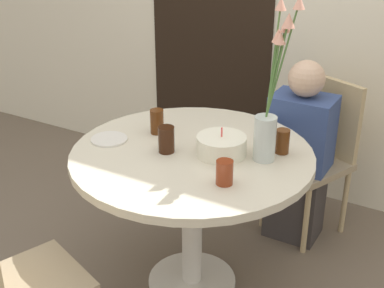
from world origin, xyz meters
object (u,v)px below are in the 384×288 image
object	(u,v)px
chair_far_back	(318,148)
flower_vase	(271,105)
drink_glass_0	(157,121)
side_plate	(109,139)
birthday_cake	(221,145)
person_guest	(299,158)
drink_glass_3	(225,172)
drink_glass_2	(282,141)
drink_glass_1	(166,139)
chair_left_flank	(11,276)

from	to	relation	value
chair_far_back	flower_vase	world-z (taller)	flower_vase
drink_glass_0	side_plate	bearing A→B (deg)	-129.55
birthday_cake	person_guest	bearing A→B (deg)	75.60
drink_glass_0	drink_glass_3	size ratio (longest dim) A/B	1.18
birthday_cake	drink_glass_2	bearing A→B (deg)	33.27
side_plate	drink_glass_0	bearing A→B (deg)	50.45
flower_vase	side_plate	size ratio (longest dim) A/B	4.07
drink_glass_1	person_guest	bearing A→B (deg)	62.04
chair_left_flank	drink_glass_3	bearing A→B (deg)	-111.01
drink_glass_3	person_guest	size ratio (longest dim) A/B	0.10
chair_far_back	drink_glass_3	bearing A→B (deg)	-72.05
chair_left_flank	drink_glass_3	size ratio (longest dim) A/B	8.71
chair_left_flank	drink_glass_3	world-z (taller)	chair_left_flank
drink_glass_2	drink_glass_3	world-z (taller)	drink_glass_2
chair_far_back	birthday_cake	world-z (taller)	chair_far_back
chair_far_back	flower_vase	xyz separation A→B (m)	(-0.03, -0.74, 0.52)
birthday_cake	side_plate	size ratio (longest dim) A/B	1.29
drink_glass_1	drink_glass_2	distance (m)	0.54
flower_vase	chair_left_flank	bearing A→B (deg)	-123.76
chair_left_flank	drink_glass_0	size ratio (longest dim) A/B	7.39
chair_far_back	person_guest	distance (m)	0.16
person_guest	drink_glass_1	bearing A→B (deg)	-117.96
drink_glass_0	person_guest	xyz separation A→B (m)	(0.56, 0.60, -0.33)
drink_glass_0	drink_glass_3	distance (m)	0.61
side_plate	chair_left_flank	bearing A→B (deg)	-82.78
person_guest	chair_left_flank	bearing A→B (deg)	-111.57
side_plate	drink_glass_1	bearing A→B (deg)	5.60
flower_vase	person_guest	world-z (taller)	flower_vase
chair_far_back	drink_glass_3	world-z (taller)	chair_far_back
drink_glass_2	drink_glass_3	xyz separation A→B (m)	(-0.10, -0.40, -0.00)
drink_glass_1	drink_glass_2	world-z (taller)	drink_glass_1
person_guest	drink_glass_0	bearing A→B (deg)	-132.98
chair_left_flank	side_plate	world-z (taller)	chair_left_flank
person_guest	flower_vase	bearing A→B (deg)	-86.84
birthday_cake	drink_glass_0	world-z (taller)	birthday_cake
birthday_cake	drink_glass_2	xyz separation A→B (m)	(0.24, 0.16, 0.01)
chair_left_flank	drink_glass_0	world-z (taller)	chair_left_flank
flower_vase	person_guest	bearing A→B (deg)	93.16
birthday_cake	drink_glass_2	size ratio (longest dim) A/B	2.00
side_plate	drink_glass_1	world-z (taller)	drink_glass_1
drink_glass_1	drink_glass_3	world-z (taller)	drink_glass_1
side_plate	drink_glass_3	size ratio (longest dim) A/B	1.69
birthday_cake	person_guest	world-z (taller)	person_guest
side_plate	drink_glass_1	distance (m)	0.32
chair_far_back	drink_glass_2	distance (m)	0.72
chair_far_back	drink_glass_1	bearing A→B (deg)	-94.06
chair_left_flank	birthday_cake	size ratio (longest dim) A/B	3.98
chair_far_back	flower_vase	bearing A→B (deg)	-69.15
chair_far_back	drink_glass_1	xyz separation A→B (m)	(-0.47, -0.91, 0.32)
side_plate	drink_glass_3	distance (m)	0.70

